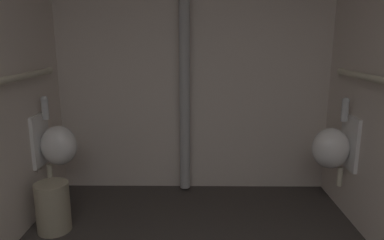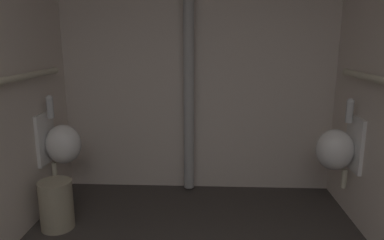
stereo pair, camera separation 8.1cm
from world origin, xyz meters
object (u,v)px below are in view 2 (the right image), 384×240
at_px(urinal_left_mid, 61,143).
at_px(standpipe_back_wall, 189,56).
at_px(urinal_right_far, 338,148).
at_px(waste_bin, 56,205).

distance_m(urinal_left_mid, standpipe_back_wall, 1.37).
xyz_separation_m(urinal_right_far, standpipe_back_wall, (-1.24, 0.51, 0.72)).
xyz_separation_m(urinal_left_mid, urinal_right_far, (2.32, -0.05, 0.00)).
height_order(urinal_left_mid, waste_bin, urinal_left_mid).
relative_size(urinal_left_mid, urinal_right_far, 1.00).
relative_size(urinal_left_mid, waste_bin, 1.92).
height_order(standpipe_back_wall, waste_bin, standpipe_back_wall).
relative_size(urinal_right_far, standpipe_back_wall, 0.29).
height_order(urinal_left_mid, standpipe_back_wall, standpipe_back_wall).
height_order(urinal_left_mid, urinal_right_far, same).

